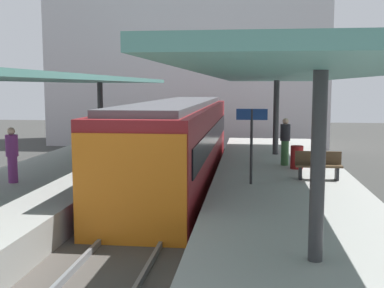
# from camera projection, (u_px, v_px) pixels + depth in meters

# --- Properties ---
(ground_plane) EXTENTS (80.00, 80.00, 0.00)m
(ground_plane) POSITION_uv_depth(u_px,v_px,m) (150.00, 226.00, 13.33)
(ground_plane) COLOR #383835
(platform_left) EXTENTS (4.40, 28.00, 1.00)m
(platform_left) POSITION_uv_depth(u_px,v_px,m) (19.00, 205.00, 13.71)
(platform_left) COLOR #9E9E99
(platform_left) RESTS_ON ground_plane
(platform_right) EXTENTS (4.40, 28.00, 1.00)m
(platform_right) POSITION_uv_depth(u_px,v_px,m) (290.00, 213.00, 12.82)
(platform_right) COLOR #9E9E99
(platform_right) RESTS_ON ground_plane
(track_ballast) EXTENTS (3.20, 28.00, 0.20)m
(track_ballast) POSITION_uv_depth(u_px,v_px,m) (150.00, 223.00, 13.31)
(track_ballast) COLOR #4C4742
(track_ballast) RESTS_ON ground_plane
(rail_near_side) EXTENTS (0.08, 28.00, 0.14)m
(rail_near_side) POSITION_uv_depth(u_px,v_px,m) (125.00, 216.00, 13.38)
(rail_near_side) COLOR slate
(rail_near_side) RESTS_ON track_ballast
(rail_far_side) EXTENTS (0.08, 28.00, 0.14)m
(rail_far_side) POSITION_uv_depth(u_px,v_px,m) (176.00, 217.00, 13.21)
(rail_far_side) COLOR slate
(rail_far_side) RESTS_ON track_ballast
(commuter_train) EXTENTS (2.78, 15.11, 3.10)m
(commuter_train) POSITION_uv_depth(u_px,v_px,m) (178.00, 142.00, 18.32)
(commuter_train) COLOR maroon
(commuter_train) RESTS_ON track_ballast
(canopy_left) EXTENTS (4.18, 21.00, 3.19)m
(canopy_left) POSITION_uv_depth(u_px,v_px,m) (36.00, 79.00, 14.67)
(canopy_left) COLOR #333335
(canopy_left) RESTS_ON platform_left
(canopy_right) EXTENTS (4.18, 21.00, 3.27)m
(canopy_right) POSITION_uv_depth(u_px,v_px,m) (289.00, 76.00, 13.76)
(canopy_right) COLOR #333335
(canopy_right) RESTS_ON platform_right
(platform_bench) EXTENTS (1.40, 0.41, 0.86)m
(platform_bench) POSITION_uv_depth(u_px,v_px,m) (318.00, 164.00, 14.78)
(platform_bench) COLOR black
(platform_bench) RESTS_ON platform_right
(platform_sign) EXTENTS (0.90, 0.08, 2.21)m
(platform_sign) POSITION_uv_depth(u_px,v_px,m) (252.00, 129.00, 13.93)
(platform_sign) COLOR #262628
(platform_sign) RESTS_ON platform_right
(litter_bin) EXTENTS (0.44, 0.44, 0.80)m
(litter_bin) POSITION_uv_depth(u_px,v_px,m) (297.00, 157.00, 16.73)
(litter_bin) COLOR maroon
(litter_bin) RESTS_ON platform_right
(passenger_near_bench) EXTENTS (0.36, 0.36, 1.71)m
(passenger_near_bench) POSITION_uv_depth(u_px,v_px,m) (285.00, 141.00, 17.39)
(passenger_near_bench) COLOR #386B3D
(passenger_near_bench) RESTS_ON platform_right
(passenger_far_end) EXTENTS (0.36, 0.36, 1.65)m
(passenger_far_end) POSITION_uv_depth(u_px,v_px,m) (12.00, 154.00, 14.24)
(passenger_far_end) COLOR #7A337A
(passenger_far_end) RESTS_ON platform_left
(station_building_backdrop) EXTENTS (18.00, 6.00, 11.00)m
(station_building_backdrop) POSITION_uv_depth(u_px,v_px,m) (189.00, 62.00, 32.56)
(station_building_backdrop) COLOR #B7B2B7
(station_building_backdrop) RESTS_ON ground_plane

